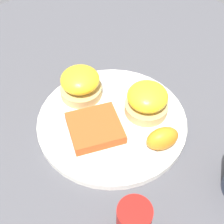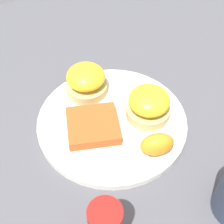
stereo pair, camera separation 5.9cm
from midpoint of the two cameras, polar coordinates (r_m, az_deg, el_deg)
name	(u,v)px [view 1 (the left image)]	position (r m, az deg, el deg)	size (l,w,h in m)	color
ground_plane	(112,123)	(0.61, -2.74, -2.25)	(1.10, 1.10, 0.00)	#4C4C51
plate	(112,121)	(0.61, -2.76, -1.84)	(0.29, 0.29, 0.01)	silver
sandwich_benedict_left	(147,100)	(0.59, 3.63, 1.99)	(0.08, 0.08, 0.06)	tan
sandwich_benedict_right	(79,85)	(0.63, -8.79, 4.81)	(0.08, 0.08, 0.06)	tan
hashbrown_patty	(96,129)	(0.58, -5.87, -3.23)	(0.09, 0.09, 0.02)	#B34D1F
orange_wedge	(162,139)	(0.55, 6.19, -5.03)	(0.06, 0.04, 0.04)	orange
fork	(112,138)	(0.57, -3.01, -4.99)	(0.08, 0.20, 0.00)	silver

